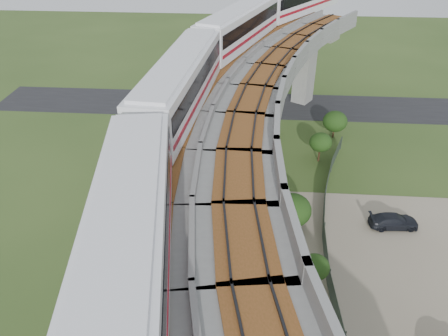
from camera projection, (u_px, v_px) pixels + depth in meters
The scene contains 11 objects.
ground at pixel (206, 278), 30.67m from camera, with size 160.00×160.00×0.00m, color #364F1F.
dirt_lot at pixel (418, 313), 28.10m from camera, with size 18.00×26.00×0.04m, color gray.
asphalt_road at pixel (231, 104), 56.00m from camera, with size 60.00×8.00×0.03m, color #232326.
viaduct at pixel (267, 172), 25.62m from camera, with size 19.58×73.98×11.40m.
metro_train at pixel (238, 54), 33.96m from camera, with size 17.49×60.08×3.64m.
fence at pixel (348, 278), 29.66m from camera, with size 3.87×38.73×1.50m.
tree_0 at pixel (335, 121), 47.45m from camera, with size 2.64×2.64×3.07m.
tree_1 at pixel (321, 142), 43.00m from camera, with size 2.22×2.22×3.10m.
tree_2 at pixel (292, 210), 34.18m from camera, with size 3.00×3.00×3.17m.
tree_3 at pixel (315, 267), 28.39m from camera, with size 1.91×1.91×3.13m.
car_dark at pixel (394, 221), 35.08m from camera, with size 1.60×3.92×1.14m, color black.
Camera 1 is at (2.89, -21.70, 22.87)m, focal length 35.00 mm.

